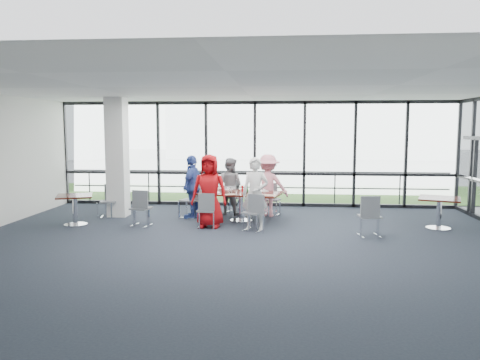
# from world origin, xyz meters

# --- Properties ---
(floor) EXTENTS (12.00, 10.00, 0.02)m
(floor) POSITION_xyz_m (0.00, 0.00, -0.01)
(floor) COLOR #1F2531
(floor) RESTS_ON ground
(ceiling) EXTENTS (12.00, 10.00, 0.04)m
(ceiling) POSITION_xyz_m (0.00, 0.00, 3.20)
(ceiling) COLOR silver
(ceiling) RESTS_ON ground
(wall_front) EXTENTS (12.00, 0.10, 3.20)m
(wall_front) POSITION_xyz_m (0.00, -5.00, 1.60)
(wall_front) COLOR silver
(wall_front) RESTS_ON ground
(curtain_wall_back) EXTENTS (12.00, 0.10, 3.20)m
(curtain_wall_back) POSITION_xyz_m (0.00, 5.00, 1.60)
(curtain_wall_back) COLOR white
(curtain_wall_back) RESTS_ON ground
(exit_door) EXTENTS (0.12, 1.60, 2.10)m
(exit_door) POSITION_xyz_m (6.00, 3.75, 1.05)
(exit_door) COLOR black
(exit_door) RESTS_ON ground
(structural_column) EXTENTS (0.50, 0.50, 3.20)m
(structural_column) POSITION_xyz_m (-3.60, 3.00, 1.60)
(structural_column) COLOR white
(structural_column) RESTS_ON ground
(apron) EXTENTS (80.00, 70.00, 0.02)m
(apron) POSITION_xyz_m (0.00, 10.00, -0.02)
(apron) COLOR slate
(apron) RESTS_ON ground
(grass_strip) EXTENTS (80.00, 5.00, 0.01)m
(grass_strip) POSITION_xyz_m (0.00, 8.00, 0.01)
(grass_strip) COLOR #2A5D23
(grass_strip) RESTS_ON ground
(hangar_main) EXTENTS (24.00, 10.00, 6.00)m
(hangar_main) POSITION_xyz_m (4.00, 32.00, 3.00)
(hangar_main) COLOR white
(hangar_main) RESTS_ON ground
(hangar_aux) EXTENTS (10.00, 6.00, 4.00)m
(hangar_aux) POSITION_xyz_m (-18.00, 28.00, 2.00)
(hangar_aux) COLOR white
(hangar_aux) RESTS_ON ground
(guard_rail) EXTENTS (12.00, 0.06, 0.06)m
(guard_rail) POSITION_xyz_m (0.00, 5.60, 0.50)
(guard_rail) COLOR #2D2D33
(guard_rail) RESTS_ON ground
(main_table) EXTENTS (2.24, 1.55, 0.75)m
(main_table) POSITION_xyz_m (-0.21, 2.57, 0.64)
(main_table) COLOR black
(main_table) RESTS_ON ground
(side_table_left) EXTENTS (1.07, 1.07, 0.75)m
(side_table_left) POSITION_xyz_m (-4.25, 1.70, 0.63)
(side_table_left) COLOR black
(side_table_left) RESTS_ON ground
(side_table_right) EXTENTS (1.15, 1.15, 0.75)m
(side_table_right) POSITION_xyz_m (4.55, 2.05, 0.64)
(side_table_right) COLOR black
(side_table_right) RESTS_ON ground
(diner_near_left) EXTENTS (0.90, 0.62, 1.77)m
(diner_near_left) POSITION_xyz_m (-0.91, 1.77, 0.88)
(diner_near_left) COLOR #AB0A0F
(diner_near_left) RESTS_ON ground
(diner_near_right) EXTENTS (0.69, 0.55, 1.71)m
(diner_near_right) POSITION_xyz_m (0.21, 1.56, 0.86)
(diner_near_right) COLOR silver
(diner_near_right) RESTS_ON ground
(diner_far_left) EXTENTS (0.89, 0.73, 1.57)m
(diner_far_left) POSITION_xyz_m (-0.61, 3.53, 0.78)
(diner_far_left) COLOR gray
(diner_far_left) RESTS_ON ground
(diner_far_right) EXTENTS (1.13, 0.64, 1.68)m
(diner_far_right) POSITION_xyz_m (0.45, 3.30, 0.84)
(diner_far_right) COLOR pink
(diner_far_right) RESTS_ON ground
(diner_end) EXTENTS (0.76, 1.09, 1.68)m
(diner_end) POSITION_xyz_m (-1.53, 2.89, 0.84)
(diner_end) COLOR #334B9E
(diner_end) RESTS_ON ground
(chair_main_nl) EXTENTS (0.46, 0.46, 0.84)m
(chair_main_nl) POSITION_xyz_m (-0.97, 1.70, 0.42)
(chair_main_nl) COLOR slate
(chair_main_nl) RESTS_ON ground
(chair_main_nr) EXTENTS (0.56, 0.56, 0.86)m
(chair_main_nr) POSITION_xyz_m (0.17, 1.44, 0.43)
(chair_main_nr) COLOR slate
(chair_main_nr) RESTS_ON ground
(chair_main_fl) EXTENTS (0.57, 0.57, 0.90)m
(chair_main_fl) POSITION_xyz_m (-0.51, 3.76, 0.45)
(chair_main_fl) COLOR slate
(chair_main_fl) RESTS_ON ground
(chair_main_fr) EXTENTS (0.51, 0.51, 0.85)m
(chair_main_fr) POSITION_xyz_m (0.56, 3.51, 0.42)
(chair_main_fr) COLOR slate
(chair_main_fr) RESTS_ON ground
(chair_main_end) EXTENTS (0.58, 0.58, 0.94)m
(chair_main_end) POSITION_xyz_m (-1.61, 2.93, 0.47)
(chair_main_end) COLOR slate
(chair_main_end) RESTS_ON ground
(chair_spare_la) EXTENTS (0.51, 0.51, 0.88)m
(chair_spare_la) POSITION_xyz_m (-2.59, 1.73, 0.44)
(chair_spare_la) COLOR slate
(chair_spare_la) RESTS_ON ground
(chair_spare_lb) EXTENTS (0.50, 0.50, 0.86)m
(chair_spare_lb) POSITION_xyz_m (-3.80, 2.77, 0.43)
(chair_spare_lb) COLOR slate
(chair_spare_lb) RESTS_ON ground
(chair_spare_r) EXTENTS (0.50, 0.50, 0.91)m
(chair_spare_r) POSITION_xyz_m (2.76, 1.09, 0.45)
(chair_spare_r) COLOR slate
(chair_spare_r) RESTS_ON ground
(plate_nl) EXTENTS (0.26, 0.26, 0.01)m
(plate_nl) POSITION_xyz_m (-0.86, 2.38, 0.76)
(plate_nl) COLOR white
(plate_nl) RESTS_ON main_table
(plate_nr) EXTENTS (0.27, 0.27, 0.01)m
(plate_nr) POSITION_xyz_m (0.27, 2.09, 0.76)
(plate_nr) COLOR white
(plate_nr) RESTS_ON main_table
(plate_fl) EXTENTS (0.24, 0.24, 0.01)m
(plate_fl) POSITION_xyz_m (-0.60, 3.07, 0.76)
(plate_fl) COLOR white
(plate_fl) RESTS_ON main_table
(plate_fr) EXTENTS (0.24, 0.24, 0.01)m
(plate_fr) POSITION_xyz_m (0.37, 2.81, 0.76)
(plate_fr) COLOR white
(plate_fr) RESTS_ON main_table
(plate_end) EXTENTS (0.27, 0.27, 0.01)m
(plate_end) POSITION_xyz_m (-1.11, 2.81, 0.76)
(plate_end) COLOR white
(plate_end) RESTS_ON main_table
(tumbler_a) EXTENTS (0.07, 0.07, 0.13)m
(tumbler_a) POSITION_xyz_m (-0.47, 2.42, 0.82)
(tumbler_a) COLOR white
(tumbler_a) RESTS_ON main_table
(tumbler_b) EXTENTS (0.06, 0.06, 0.13)m
(tumbler_b) POSITION_xyz_m (0.09, 2.35, 0.81)
(tumbler_b) COLOR white
(tumbler_b) RESTS_ON main_table
(tumbler_c) EXTENTS (0.08, 0.08, 0.15)m
(tumbler_c) POSITION_xyz_m (-0.09, 2.85, 0.83)
(tumbler_c) COLOR white
(tumbler_c) RESTS_ON main_table
(tumbler_d) EXTENTS (0.07, 0.07, 0.15)m
(tumbler_d) POSITION_xyz_m (-0.94, 2.58, 0.82)
(tumbler_d) COLOR white
(tumbler_d) RESTS_ON main_table
(menu_a) EXTENTS (0.36, 0.30, 0.00)m
(menu_a) POSITION_xyz_m (-0.47, 2.14, 0.75)
(menu_a) COLOR beige
(menu_a) RESTS_ON main_table
(menu_b) EXTENTS (0.36, 0.29, 0.00)m
(menu_b) POSITION_xyz_m (0.53, 2.11, 0.75)
(menu_b) COLOR beige
(menu_b) RESTS_ON main_table
(menu_c) EXTENTS (0.32, 0.25, 0.00)m
(menu_c) POSITION_xyz_m (0.04, 2.98, 0.75)
(menu_c) COLOR beige
(menu_c) RESTS_ON main_table
(condiment_caddy) EXTENTS (0.10, 0.07, 0.04)m
(condiment_caddy) POSITION_xyz_m (-0.10, 2.62, 0.77)
(condiment_caddy) COLOR black
(condiment_caddy) RESTS_ON main_table
(ketchup_bottle) EXTENTS (0.06, 0.06, 0.18)m
(ketchup_bottle) POSITION_xyz_m (-0.18, 2.56, 0.84)
(ketchup_bottle) COLOR #A10C10
(ketchup_bottle) RESTS_ON main_table
(green_bottle) EXTENTS (0.05, 0.05, 0.20)m
(green_bottle) POSITION_xyz_m (-0.06, 2.63, 0.85)
(green_bottle) COLOR #237932
(green_bottle) RESTS_ON main_table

